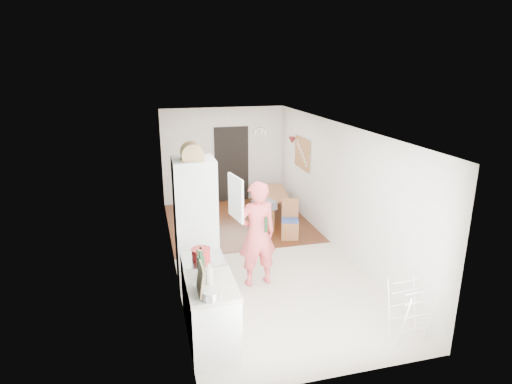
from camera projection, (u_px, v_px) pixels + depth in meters
name	position (u px, v px, depth m)	size (l,w,h in m)	color
room_shell	(258.00, 193.00, 7.95)	(3.20, 7.00, 2.50)	white
floor	(258.00, 255.00, 8.32)	(3.20, 7.00, 0.01)	beige
wood_floor_overlay	(238.00, 222.00, 10.03)	(3.20, 3.30, 0.01)	brown
sage_wall_panel	(180.00, 202.00, 5.54)	(0.02, 3.00, 1.30)	slate
tile_splashback	(188.00, 270.00, 5.24)	(0.02, 1.90, 0.50)	black
doorway_recess	(232.00, 165.00, 11.30)	(0.90, 0.04, 2.00)	black
base_cabinet	(212.00, 317.00, 5.52)	(0.60, 0.90, 0.86)	white
worktop	(211.00, 286.00, 5.38)	(0.62, 0.92, 0.06)	beige
range_cooker	(204.00, 288.00, 6.21)	(0.60, 0.60, 0.88)	white
cooker_top	(203.00, 260.00, 6.07)	(0.60, 0.60, 0.04)	silver
fridge_housing	(196.00, 223.00, 6.98)	(0.66, 0.66, 2.15)	white
fridge_door	(236.00, 198.00, 6.71)	(0.56, 0.04, 0.70)	white
fridge_interior	(214.00, 194.00, 6.91)	(0.02, 0.52, 0.66)	white
pinboard	(303.00, 153.00, 10.01)	(0.03, 0.90, 0.70)	tan
pinboard_frame	(302.00, 153.00, 10.01)	(0.01, 0.94, 0.74)	brown
wall_sconce	(292.00, 140.00, 10.54)	(0.18, 0.18, 0.16)	maroon
person	(257.00, 225.00, 6.94)	(0.77, 0.51, 2.12)	#F2595C
dining_table	(270.00, 204.00, 10.59)	(1.29, 0.72, 0.45)	brown
dining_chair	(290.00, 220.00, 8.98)	(0.35, 0.35, 0.84)	brown
stool	(263.00, 219.00, 9.56)	(0.36, 0.36, 0.47)	brown
grey_drape	(264.00, 205.00, 9.47)	(0.42, 0.42, 0.19)	gray
drying_rack	(410.00, 312.00, 5.67)	(0.41, 0.37, 0.81)	white
bread_bin	(192.00, 154.00, 6.55)	(0.36, 0.34, 0.19)	tan
red_casserole	(201.00, 254.00, 6.02)	(0.27, 0.27, 0.16)	red
steel_pan	(211.00, 295.00, 5.01)	(0.21, 0.21, 0.11)	silver
held_bottle	(266.00, 225.00, 6.79)	(0.05, 0.05, 0.25)	#173B1E
bottle_a	(201.00, 269.00, 5.39)	(0.08, 0.08, 0.33)	#173B1E
bottle_b	(202.00, 267.00, 5.51)	(0.07, 0.07, 0.28)	#173B1E
bottle_c	(209.00, 276.00, 5.34)	(0.09, 0.09, 0.22)	silver
pepper_mill_front	(200.00, 262.00, 5.72)	(0.06, 0.06, 0.22)	tan
pepper_mill_back	(199.00, 259.00, 5.82)	(0.05, 0.05, 0.19)	tan
chopping_boards	(200.00, 280.00, 5.08)	(0.04, 0.28, 0.38)	tan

